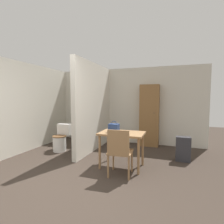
{
  "coord_description": "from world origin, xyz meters",
  "views": [
    {
      "loc": [
        1.7,
        -2.24,
        1.52
      ],
      "look_at": [
        0.27,
        1.82,
        1.17
      ],
      "focal_mm": 28.0,
      "sensor_mm": 36.0,
      "label": 1
    }
  ],
  "objects": [
    {
      "name": "dining_table",
      "position": [
        0.66,
        1.36,
        0.66
      ],
      "size": [
        0.96,
        0.62,
        0.77
      ],
      "color": "#997047",
      "rests_on": "ground_plane"
    },
    {
      "name": "wooden_cabinet",
      "position": [
        0.99,
        3.31,
        0.96
      ],
      "size": [
        0.59,
        0.35,
        1.93
      ],
      "color": "brown",
      "rests_on": "ground_plane"
    },
    {
      "name": "ground_plane",
      "position": [
        0.0,
        0.0,
        0.0
      ],
      "size": [
        16.0,
        16.0,
        0.0
      ],
      "primitive_type": "plane",
      "color": "#382D26"
    },
    {
      "name": "toilet",
      "position": [
        -1.34,
        1.95,
        0.32
      ],
      "size": [
        0.4,
        0.54,
        0.75
      ],
      "color": "white",
      "rests_on": "ground_plane"
    },
    {
      "name": "handbag",
      "position": [
        0.48,
        1.34,
        0.86
      ],
      "size": [
        0.22,
        0.17,
        0.25
      ],
      "color": "navy",
      "rests_on": "dining_table"
    },
    {
      "name": "wall_left",
      "position": [
        -2.27,
        1.74,
        1.25
      ],
      "size": [
        0.12,
        4.49,
        2.5
      ],
      "color": "beige",
      "rests_on": "ground_plane"
    },
    {
      "name": "space_heater",
      "position": [
        1.95,
        2.19,
        0.3
      ],
      "size": [
        0.34,
        0.19,
        0.59
      ],
      "color": "#2D2D33",
      "rests_on": "ground_plane"
    },
    {
      "name": "wall_back",
      "position": [
        0.0,
        3.55,
        1.25
      ],
      "size": [
        5.41,
        0.12,
        2.5
      ],
      "color": "beige",
      "rests_on": "ground_plane"
    },
    {
      "name": "wooden_chair",
      "position": [
        0.75,
        0.9,
        0.51
      ],
      "size": [
        0.49,
        0.49,
        0.93
      ],
      "rotation": [
        0.0,
        0.0,
        0.08
      ],
      "color": "#997047",
      "rests_on": "ground_plane"
    },
    {
      "name": "partition_wall",
      "position": [
        -0.48,
        2.36,
        1.25
      ],
      "size": [
        0.12,
        2.25,
        2.5
      ],
      "color": "beige",
      "rests_on": "ground_plane"
    }
  ]
}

